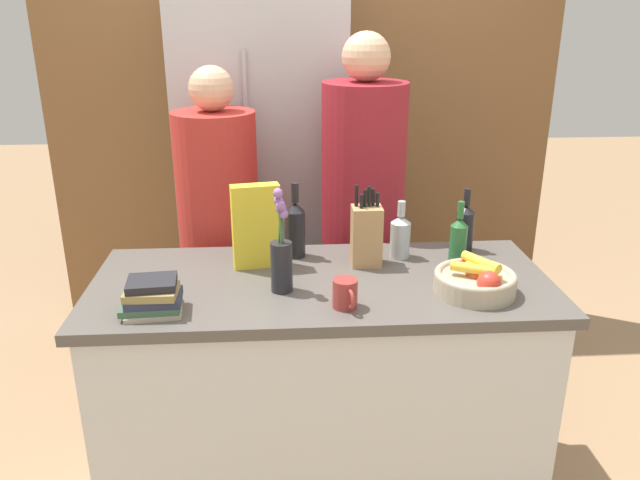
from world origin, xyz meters
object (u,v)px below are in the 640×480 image
object	(u,v)px
bottle_vinegar	(458,240)
bottle_wine	(295,228)
cereal_box	(256,226)
bottle_oil	(400,235)
bottle_water	(465,226)
coffee_mug	(345,294)
fruit_bowl	(475,279)
refrigerator	(264,175)
person_at_sink	(220,230)
flower_vase	(281,258)
book_stack	(152,297)
person_in_blue	(362,211)
knife_block	(366,235)

from	to	relation	value
bottle_vinegar	bottle_wine	bearing A→B (deg)	168.20
cereal_box	bottle_oil	xyz separation A→B (m)	(0.55, 0.06, -0.07)
cereal_box	bottle_water	world-z (taller)	cereal_box
coffee_mug	bottle_oil	bearing A→B (deg)	58.77
bottle_wine	bottle_water	xyz separation A→B (m)	(0.68, 0.02, -0.02)
fruit_bowl	cereal_box	size ratio (longest dim) A/B	0.88
refrigerator	bottle_water	size ratio (longest dim) A/B	7.85
person_at_sink	cereal_box	bearing A→B (deg)	-77.40
flower_vase	book_stack	xyz separation A→B (m)	(-0.41, -0.14, -0.07)
flower_vase	refrigerator	bearing A→B (deg)	93.89
flower_vase	bottle_vinegar	bearing A→B (deg)	15.90
person_in_blue	bottle_vinegar	bearing A→B (deg)	-64.73
refrigerator	person_in_blue	world-z (taller)	refrigerator
fruit_bowl	person_at_sink	world-z (taller)	person_at_sink
coffee_mug	bottle_vinegar	bearing A→B (deg)	35.86
fruit_bowl	cereal_box	world-z (taller)	cereal_box
knife_block	book_stack	size ratio (longest dim) A/B	1.55
fruit_bowl	book_stack	bearing A→B (deg)	-175.77
bottle_water	bottle_vinegar	bearing A→B (deg)	-114.67
knife_block	cereal_box	bearing A→B (deg)	178.63
refrigerator	book_stack	distance (m)	1.43
refrigerator	bottle_vinegar	distance (m)	1.30
coffee_mug	book_stack	distance (m)	0.62
flower_vase	fruit_bowl	bearing A→B (deg)	-5.15
knife_block	cereal_box	distance (m)	0.41
coffee_mug	bottle_oil	world-z (taller)	bottle_oil
person_at_sink	coffee_mug	bearing A→B (deg)	-69.10
bottle_oil	knife_block	bearing A→B (deg)	-155.32
bottle_oil	person_at_sink	size ratio (longest dim) A/B	0.14
bottle_vinegar	refrigerator	bearing A→B (deg)	125.28
fruit_bowl	book_stack	distance (m)	1.08
coffee_mug	bottle_water	size ratio (longest dim) A/B	0.47
fruit_bowl	person_at_sink	size ratio (longest dim) A/B	0.17
bottle_vinegar	fruit_bowl	bearing A→B (deg)	-91.30
book_stack	bottle_oil	bearing A→B (deg)	25.65
coffee_mug	person_in_blue	distance (m)	0.84
person_at_sink	bottle_vinegar	bearing A→B (deg)	-36.89
knife_block	bottle_vinegar	world-z (taller)	knife_block
flower_vase	bottle_wine	bearing A→B (deg)	79.89
book_stack	coffee_mug	bearing A→B (deg)	-0.43
knife_block	person_at_sink	world-z (taller)	person_at_sink
bottle_vinegar	cereal_box	bearing A→B (deg)	177.22
flower_vase	bottle_water	world-z (taller)	flower_vase
cereal_box	person_at_sink	xyz separation A→B (m)	(-0.18, 0.46, -0.17)
cereal_box	bottle_vinegar	world-z (taller)	cereal_box
bottle_vinegar	person_in_blue	size ratio (longest dim) A/B	0.14
person_in_blue	coffee_mug	bearing A→B (deg)	-107.43
coffee_mug	bottle_oil	xyz separation A→B (m)	(0.26, 0.43, 0.04)
coffee_mug	bottle_wine	xyz separation A→B (m)	(-0.15, 0.46, 0.07)
bottle_wine	bottle_water	distance (m)	0.68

